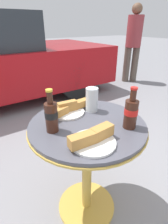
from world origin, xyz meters
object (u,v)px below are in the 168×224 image
(lunch_plate_near, at_px, (93,139))
(lunch_plate_far, at_px, (69,109))
(bistro_table, at_px, (87,149))
(drinking_glass, at_px, (92,101))
(cola_bottle_right, at_px, (131,112))
(pedestrian, at_px, (133,40))
(cola_bottle_left, at_px, (51,116))

(lunch_plate_near, height_order, lunch_plate_far, lunch_plate_far)
(bistro_table, bearing_deg, drinking_glass, 44.70)
(cola_bottle_right, distance_m, pedestrian, 3.22)
(lunch_plate_near, bearing_deg, cola_bottle_right, 1.57)
(bistro_table, bearing_deg, cola_bottle_left, 171.11)
(drinking_glass, relative_size, pedestrian, 0.09)
(bistro_table, relative_size, cola_bottle_right, 3.23)
(cola_bottle_left, bearing_deg, lunch_plate_far, 37.11)
(bistro_table, bearing_deg, lunch_plate_far, 99.30)
(drinking_glass, bearing_deg, bistro_table, -135.30)
(lunch_plate_far, bearing_deg, cola_bottle_left, -142.89)
(lunch_plate_far, bearing_deg, bistro_table, -80.70)
(cola_bottle_right, bearing_deg, drinking_glass, 100.44)
(bistro_table, relative_size, drinking_glass, 4.80)
(cola_bottle_left, bearing_deg, bistro_table, -8.89)
(bistro_table, height_order, pedestrian, pedestrian)
(cola_bottle_left, relative_size, cola_bottle_right, 1.01)
(cola_bottle_right, xyz_separation_m, drinking_glass, (-0.05, 0.26, -0.02))
(cola_bottle_left, bearing_deg, cola_bottle_right, -28.89)
(lunch_plate_near, relative_size, pedestrian, 0.15)
(cola_bottle_right, bearing_deg, lunch_plate_far, 119.59)
(bistro_table, bearing_deg, pedestrian, 37.96)
(bistro_table, height_order, cola_bottle_left, cola_bottle_left)
(lunch_plate_near, xyz_separation_m, pedestrian, (2.64, 2.15, 0.14))
(bistro_table, distance_m, cola_bottle_right, 0.34)
(drinking_glass, xyz_separation_m, lunch_plate_near, (-0.19, -0.27, -0.04))
(lunch_plate_far, relative_size, pedestrian, 0.21)
(bistro_table, relative_size, cola_bottle_left, 3.20)
(lunch_plate_near, xyz_separation_m, lunch_plate_far, (0.06, 0.32, 0.00))
(bistro_table, bearing_deg, cola_bottle_right, -46.20)
(cola_bottle_left, relative_size, pedestrian, 0.14)
(pedestrian, bearing_deg, cola_bottle_left, -144.42)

